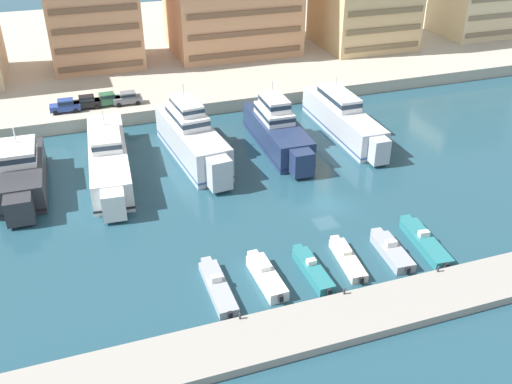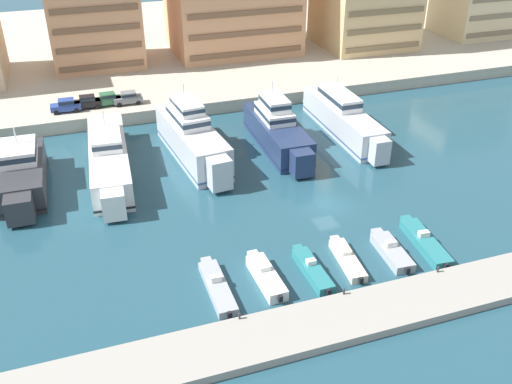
% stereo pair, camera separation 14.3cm
% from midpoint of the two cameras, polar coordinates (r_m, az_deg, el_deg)
% --- Properties ---
extents(ground_plane, '(400.00, 400.00, 0.00)m').
position_cam_midpoint_polar(ground_plane, '(62.52, 7.18, -1.20)').
color(ground_plane, '#234C5B').
extents(quay_promenade, '(180.00, 70.00, 1.87)m').
position_cam_midpoint_polar(quay_promenade, '(117.64, -6.37, 14.67)').
color(quay_promenade, '#BCB29E').
rests_on(quay_promenade, ground).
extents(pier_dock, '(120.00, 5.16, 0.77)m').
position_cam_midpoint_polar(pier_dock, '(50.52, 15.59, -10.47)').
color(pier_dock, '#9E998E').
rests_on(pier_dock, ground).
extents(yacht_charcoal_left, '(5.27, 16.28, 6.70)m').
position_cam_midpoint_polar(yacht_charcoal_left, '(69.04, -22.34, 1.70)').
color(yacht_charcoal_left, '#333338').
rests_on(yacht_charcoal_left, ground).
extents(yacht_white_mid_left, '(5.68, 23.03, 6.71)m').
position_cam_midpoint_polar(yacht_white_mid_left, '(69.66, -14.45, 3.43)').
color(yacht_white_mid_left, white).
rests_on(yacht_white_mid_left, ground).
extents(yacht_silver_center_left, '(6.13, 19.62, 8.87)m').
position_cam_midpoint_polar(yacht_silver_center_left, '(71.03, -6.30, 5.38)').
color(yacht_silver_center_left, silver).
rests_on(yacht_silver_center_left, ground).
extents(yacht_navy_center, '(4.82, 18.30, 8.17)m').
position_cam_midpoint_polar(yacht_navy_center, '(73.66, 2.23, 6.18)').
color(yacht_navy_center, navy).
rests_on(yacht_navy_center, ground).
extents(yacht_silver_center_right, '(3.99, 21.21, 7.15)m').
position_cam_midpoint_polar(yacht_silver_center_right, '(78.49, 8.77, 7.33)').
color(yacht_silver_center_right, silver).
rests_on(yacht_silver_center_right, ground).
extents(motorboat_grey_far_left, '(1.73, 8.15, 1.31)m').
position_cam_midpoint_polar(motorboat_grey_far_left, '(50.26, -3.83, -9.41)').
color(motorboat_grey_far_left, '#9EA3A8').
rests_on(motorboat_grey_far_left, ground).
extents(motorboat_white_left, '(1.93, 7.05, 1.51)m').
position_cam_midpoint_polar(motorboat_white_left, '(50.99, 1.06, -8.42)').
color(motorboat_white_left, white).
rests_on(motorboat_white_left, ground).
extents(motorboat_teal_mid_left, '(1.58, 7.20, 1.35)m').
position_cam_midpoint_polar(motorboat_teal_mid_left, '(52.12, 5.71, -7.73)').
color(motorboat_teal_mid_left, teal).
rests_on(motorboat_teal_mid_left, ground).
extents(motorboat_cream_center_left, '(2.07, 7.01, 1.15)m').
position_cam_midpoint_polar(motorboat_cream_center_left, '(53.85, 9.16, -6.66)').
color(motorboat_cream_center_left, beige).
rests_on(motorboat_cream_center_left, ground).
extents(motorboat_grey_center, '(2.28, 6.84, 1.47)m').
position_cam_midpoint_polar(motorboat_grey_center, '(55.60, 13.43, -5.75)').
color(motorboat_grey_center, '#9EA3A8').
rests_on(motorboat_grey_center, ground).
extents(motorboat_teal_center_right, '(2.56, 8.62, 1.43)m').
position_cam_midpoint_polar(motorboat_teal_center_right, '(57.70, 16.57, -4.80)').
color(motorboat_teal_center_right, teal).
rests_on(motorboat_teal_center_right, ground).
extents(car_blue_far_left, '(4.15, 2.02, 1.80)m').
position_cam_midpoint_polar(car_blue_far_left, '(84.38, -18.43, 8.25)').
color(car_blue_far_left, '#28428E').
rests_on(car_blue_far_left, quay_promenade).
extents(car_black_left, '(4.13, 1.98, 1.80)m').
position_cam_midpoint_polar(car_black_left, '(84.80, -16.51, 8.67)').
color(car_black_left, black).
rests_on(car_black_left, quay_promenade).
extents(car_green_mid_left, '(4.19, 2.11, 1.80)m').
position_cam_midpoint_polar(car_green_mid_left, '(85.02, -14.62, 9.00)').
color(car_green_mid_left, '#2D6642').
rests_on(car_green_mid_left, quay_promenade).
extents(car_grey_center_left, '(4.13, 1.98, 1.80)m').
position_cam_midpoint_polar(car_grey_center_left, '(84.83, -12.62, 9.21)').
color(car_grey_center_left, slate).
rests_on(car_grey_center_left, quay_promenade).
extents(bollard_west, '(0.20, 0.20, 0.61)m').
position_cam_midpoint_polar(bollard_west, '(46.39, -1.58, -12.26)').
color(bollard_west, '#2D2D33').
rests_on(bollard_west, pier_dock).
extents(bollard_west_mid, '(0.20, 0.20, 0.61)m').
position_cam_midpoint_polar(bollard_west_mid, '(49.18, 8.88, -9.76)').
color(bollard_west_mid, '#2D2D33').
rests_on(bollard_west_mid, pier_dock).
extents(bollard_east_mid, '(0.20, 0.20, 0.61)m').
position_cam_midpoint_polar(bollard_east_mid, '(53.44, 17.82, -7.34)').
color(bollard_east_mid, '#2D2D33').
rests_on(bollard_east_mid, pier_dock).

